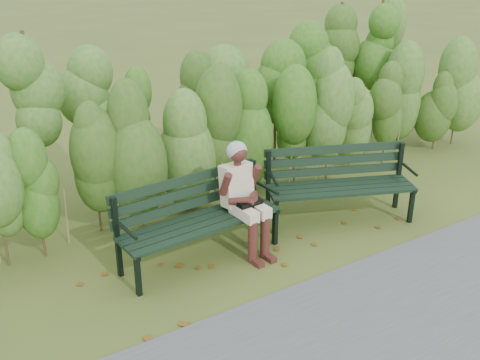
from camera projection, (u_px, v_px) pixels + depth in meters
ground at (255, 246)px, 6.86m from camera, size 80.00×80.00×0.00m
footpath at (388, 348)px, 5.15m from camera, size 60.00×2.50×0.01m
hedge_band at (182, 110)px, 7.80m from camera, size 11.04×1.67×2.42m
leaf_litter at (246, 246)px, 6.84m from camera, size 5.69×2.14×0.01m
bench_left at (196, 213)px, 6.43m from camera, size 1.95×0.74×0.96m
bench_right at (338, 178)px, 7.36m from camera, size 2.00×1.30×0.95m
seated_woman at (243, 191)px, 6.50m from camera, size 0.52×0.77×1.34m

